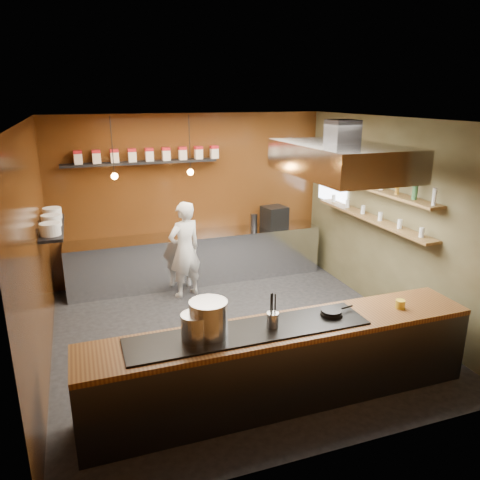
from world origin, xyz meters
name	(u,v)px	position (x,y,z in m)	size (l,w,h in m)	color
floor	(236,334)	(0.00, 0.00, 0.00)	(5.00, 5.00, 0.00)	black
back_wall	(192,198)	(0.00, 2.50, 1.50)	(5.00, 5.00, 0.00)	#40230B
left_wall	(36,255)	(-2.50, 0.00, 1.50)	(5.00, 5.00, 0.00)	#40230B
right_wall	(392,219)	(2.50, 0.00, 1.50)	(5.00, 5.00, 0.00)	#433F26
ceiling	(236,120)	(0.00, 0.00, 3.00)	(5.00, 5.00, 0.00)	silver
window_pane	(333,175)	(2.45, 1.70, 1.90)	(1.00, 1.00, 0.00)	white
prep_counter	(198,258)	(0.00, 2.17, 0.45)	(4.60, 0.65, 0.90)	silver
pass_counter	(283,363)	(0.00, -1.60, 0.47)	(4.40, 0.72, 0.94)	#38383D
tin_shelf	(141,163)	(-0.90, 2.36, 2.20)	(2.60, 0.26, 0.04)	black
plate_shelf	(52,228)	(-2.34, 1.00, 1.55)	(0.30, 1.40, 0.04)	black
bottle_shelf_upper	(374,189)	(2.34, 0.30, 1.92)	(0.26, 2.80, 0.04)	brown
bottle_shelf_lower	(371,218)	(2.34, 0.30, 1.45)	(0.26, 2.80, 0.04)	brown
extractor_hood	(341,159)	(1.30, -0.40, 2.51)	(1.20, 2.00, 0.72)	#38383D
pendant_left	(114,173)	(-1.40, 1.70, 2.15)	(0.10, 0.10, 0.95)	black
pendant_right	(190,169)	(-0.20, 1.70, 2.15)	(0.10, 0.10, 0.95)	black
storage_tins	(149,154)	(-0.75, 2.36, 2.33)	(2.43, 0.13, 0.22)	beige
plate_stacks	(51,221)	(-2.34, 1.00, 1.65)	(0.26, 1.16, 0.16)	white
bottles	(374,180)	(2.34, 0.30, 2.06)	(0.06, 2.66, 0.24)	silver
wine_glasses	(371,213)	(2.34, 0.30, 1.53)	(0.07, 2.37, 0.13)	silver
stockpot_large	(209,319)	(-0.83, -1.57, 1.13)	(0.39, 0.39, 0.38)	silver
stockpot_small	(196,327)	(-0.98, -1.60, 1.08)	(0.30, 0.30, 0.28)	silver
utensil_crock	(273,320)	(-0.15, -1.62, 1.02)	(0.13, 0.13, 0.17)	silver
frying_pan	(332,312)	(0.59, -1.57, 0.97)	(0.42, 0.25, 0.06)	black
butter_jar	(400,304)	(1.46, -1.64, 0.97)	(0.11, 0.11, 0.10)	gold
espresso_machine	(274,217)	(1.48, 2.09, 1.11)	(0.41, 0.39, 0.41)	black
chef	(185,250)	(-0.37, 1.59, 0.82)	(0.60, 0.39, 1.65)	white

